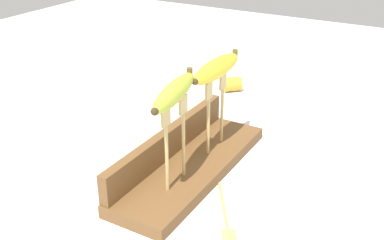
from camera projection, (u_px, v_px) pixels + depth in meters
The scene contains 9 objects.
ground_plane at pixel (192, 172), 1.02m from camera, with size 3.00×3.00×0.00m, color silver.
wooden_board at pixel (192, 167), 1.02m from camera, with size 0.45×0.14×0.03m, color brown.
board_backstop at pixel (168, 142), 1.03m from camera, with size 0.44×0.02×0.06m, color brown.
fork_stand_left at pixel (175, 135), 0.90m from camera, with size 0.09×0.01×0.18m.
fork_stand_right at pixel (216, 106), 1.03m from camera, with size 0.09×0.01×0.17m.
banana_raised_left at pixel (174, 92), 0.86m from camera, with size 0.19×0.07×0.04m.
banana_raised_right at pixel (216, 68), 0.99m from camera, with size 0.19×0.04×0.04m.
fork_fallen_near at pixel (226, 218), 0.88m from camera, with size 0.17×0.12×0.01m.
banana_chunk_far at pixel (232, 84), 1.44m from camera, with size 0.07×0.07×0.04m.
Camera 1 is at (-0.76, -0.44, 0.54)m, focal length 44.11 mm.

